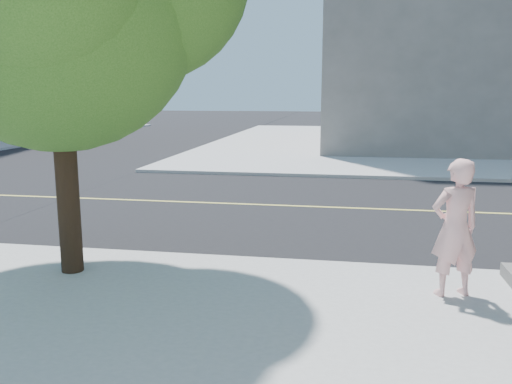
# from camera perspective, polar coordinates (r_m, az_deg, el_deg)

# --- Properties ---
(road_ew) EXTENTS (140.00, 9.00, 0.01)m
(road_ew) POSITION_cam_1_polar(r_m,az_deg,el_deg) (14.29, -15.94, -0.75)
(road_ew) COLOR black
(road_ew) RESTS_ON ground
(sidewalk_ne) EXTENTS (29.00, 25.00, 0.12)m
(sidewalk_ne) POSITION_cam_1_polar(r_m,az_deg,el_deg) (30.59, 23.82, 4.71)
(sidewalk_ne) COLOR #AEAEAE
(sidewalk_ne) RESTS_ON ground
(filler_ne) EXTENTS (18.00, 16.00, 14.00)m
(filler_ne) POSITION_cam_1_polar(r_m,az_deg,el_deg) (31.40, 25.53, 17.67)
(filler_ne) COLOR slate
(filler_ne) RESTS_ON sidewalk_ne
(man_on_phone) EXTENTS (0.76, 0.63, 1.79)m
(man_on_phone) POSITION_cam_1_polar(r_m,az_deg,el_deg) (7.27, 20.46, -3.62)
(man_on_phone) COLOR #FEB9B7
(man_on_phone) RESTS_ON sidewalk_se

